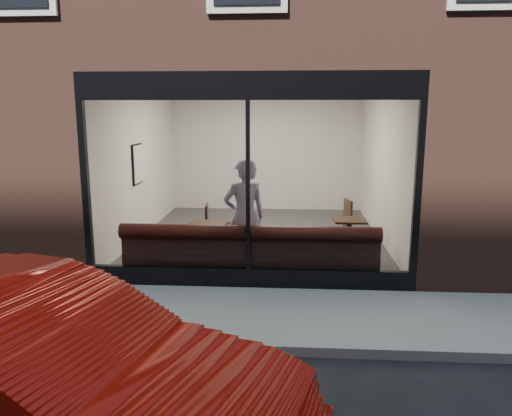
# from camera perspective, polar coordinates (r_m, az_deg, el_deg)

# --- Properties ---
(ground) EXTENTS (120.00, 120.00, 0.00)m
(ground) POSITION_cam_1_polar(r_m,az_deg,el_deg) (5.85, -2.58, -16.00)
(ground) COLOR black
(ground) RESTS_ON ground
(sidewalk_near) EXTENTS (40.00, 2.00, 0.01)m
(sidewalk_near) POSITION_cam_1_polar(r_m,az_deg,el_deg) (6.75, -1.62, -12.06)
(sidewalk_near) COLOR gray
(sidewalk_near) RESTS_ON ground
(kerb_near) EXTENTS (40.00, 0.10, 0.12)m
(kerb_near) POSITION_cam_1_polar(r_m,az_deg,el_deg) (5.78, -2.64, -15.70)
(kerb_near) COLOR gray
(kerb_near) RESTS_ON ground
(host_building_pier_left) EXTENTS (2.50, 12.00, 3.20)m
(host_building_pier_left) POSITION_cam_1_polar(r_m,az_deg,el_deg) (13.91, -14.51, 6.51)
(host_building_pier_left) COLOR brown
(host_building_pier_left) RESTS_ON ground
(host_building_pier_right) EXTENTS (2.50, 12.00, 3.20)m
(host_building_pier_right) POSITION_cam_1_polar(r_m,az_deg,el_deg) (13.58, 17.32, 6.25)
(host_building_pier_right) COLOR brown
(host_building_pier_right) RESTS_ON ground
(host_building_backfill) EXTENTS (5.00, 6.00, 3.20)m
(host_building_backfill) POSITION_cam_1_polar(r_m,az_deg,el_deg) (16.21, 1.70, 7.50)
(host_building_backfill) COLOR brown
(host_building_backfill) RESTS_ON ground
(cafe_floor) EXTENTS (6.00, 6.00, 0.00)m
(cafe_floor) POSITION_cam_1_polar(r_m,az_deg,el_deg) (10.53, 0.43, -3.33)
(cafe_floor) COLOR #2D2D30
(cafe_floor) RESTS_ON ground
(cafe_ceiling) EXTENTS (6.00, 6.00, 0.00)m
(cafe_ceiling) POSITION_cam_1_polar(r_m,az_deg,el_deg) (10.20, 0.46, 14.18)
(cafe_ceiling) COLOR white
(cafe_ceiling) RESTS_ON host_building_upper
(cafe_wall_back) EXTENTS (5.00, 0.00, 5.00)m
(cafe_wall_back) POSITION_cam_1_polar(r_m,az_deg,el_deg) (13.21, 1.21, 6.63)
(cafe_wall_back) COLOR silver
(cafe_wall_back) RESTS_ON ground
(cafe_wall_left) EXTENTS (0.00, 6.00, 6.00)m
(cafe_wall_left) POSITION_cam_1_polar(r_m,az_deg,el_deg) (10.68, -13.07, 5.21)
(cafe_wall_left) COLOR silver
(cafe_wall_left) RESTS_ON ground
(cafe_wall_right) EXTENTS (0.00, 6.00, 6.00)m
(cafe_wall_right) POSITION_cam_1_polar(r_m,az_deg,el_deg) (10.40, 14.33, 5.00)
(cafe_wall_right) COLOR silver
(cafe_wall_right) RESTS_ON ground
(storefront_kick) EXTENTS (5.00, 0.10, 0.30)m
(storefront_kick) POSITION_cam_1_polar(r_m,az_deg,el_deg) (7.67, -0.88, -7.97)
(storefront_kick) COLOR black
(storefront_kick) RESTS_ON ground
(storefront_header) EXTENTS (5.00, 0.10, 0.40)m
(storefront_header) POSITION_cam_1_polar(r_m,az_deg,el_deg) (7.25, -0.95, 13.82)
(storefront_header) COLOR black
(storefront_header) RESTS_ON host_building_upper
(storefront_mullion) EXTENTS (0.06, 0.10, 2.50)m
(storefront_mullion) POSITION_cam_1_polar(r_m,az_deg,el_deg) (7.33, -0.92, 2.42)
(storefront_mullion) COLOR black
(storefront_mullion) RESTS_ON storefront_kick
(storefront_glass) EXTENTS (4.80, 0.00, 4.80)m
(storefront_glass) POSITION_cam_1_polar(r_m,az_deg,el_deg) (7.30, -0.93, 2.38)
(storefront_glass) COLOR white
(storefront_glass) RESTS_ON storefront_kick
(banquette) EXTENTS (4.00, 0.55, 0.45)m
(banquette) POSITION_cam_1_polar(r_m,az_deg,el_deg) (8.03, -0.65, -6.52)
(banquette) COLOR #351313
(banquette) RESTS_ON cafe_floor
(person) EXTENTS (0.81, 0.67, 1.90)m
(person) POSITION_cam_1_polar(r_m,az_deg,el_deg) (8.07, -1.31, -1.08)
(person) COLOR #A5AFD6
(person) RESTS_ON cafe_floor
(cafe_table_left) EXTENTS (0.78, 0.78, 0.04)m
(cafe_table_left) POSITION_cam_1_polar(r_m,az_deg,el_deg) (8.51, -5.76, -1.94)
(cafe_table_left) COLOR black
(cafe_table_left) RESTS_ON cafe_floor
(cafe_table_right) EXTENTS (0.56, 0.56, 0.04)m
(cafe_table_right) POSITION_cam_1_polar(r_m,az_deg,el_deg) (8.99, 10.62, -1.36)
(cafe_table_right) COLOR black
(cafe_table_right) RESTS_ON cafe_floor
(cafe_chair_left) EXTENTS (0.43, 0.43, 0.04)m
(cafe_chair_left) POSITION_cam_1_polar(r_m,az_deg,el_deg) (9.39, -6.75, -3.85)
(cafe_chair_left) COLOR black
(cafe_chair_left) RESTS_ON cafe_floor
(cafe_chair_right) EXTENTS (0.50, 0.50, 0.04)m
(cafe_chair_right) POSITION_cam_1_polar(r_m,az_deg,el_deg) (9.89, 9.31, -3.13)
(cafe_chair_right) COLOR black
(cafe_chair_right) RESTS_ON cafe_floor
(wall_poster) EXTENTS (0.02, 0.56, 0.75)m
(wall_poster) POSITION_cam_1_polar(r_m,az_deg,el_deg) (10.39, -13.31, 4.92)
(wall_poster) COLOR white
(wall_poster) RESTS_ON cafe_wall_left
(parked_car) EXTENTS (4.57, 2.59, 1.42)m
(parked_car) POSITION_cam_1_polar(r_m,az_deg,el_deg) (4.25, -24.88, -17.49)
(parked_car) COLOR #A90D06
(parked_car) RESTS_ON ground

